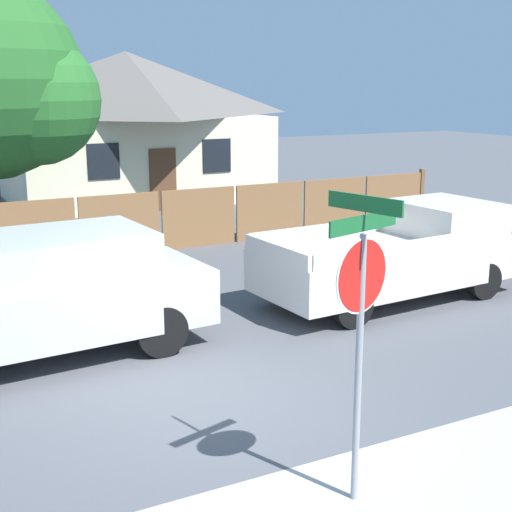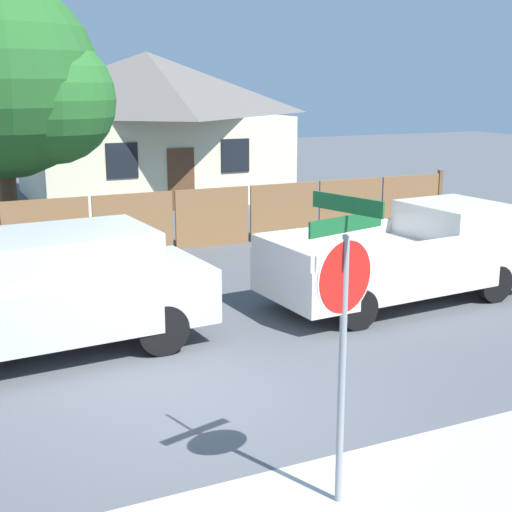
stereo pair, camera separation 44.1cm
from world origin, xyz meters
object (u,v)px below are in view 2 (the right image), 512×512
Objects in this scene: house at (149,122)px; orange_pickup at (408,256)px; stop_sign at (344,302)px; red_suv at (41,290)px; oak_tree at (10,84)px.

orange_pickup is at bearing -87.54° from house.
red_suv is at bearing 95.48° from stop_sign.
red_suv is 0.97× the size of orange_pickup.
stop_sign is at bearing -135.79° from orange_pickup.
stop_sign is (2.00, -5.24, 1.03)m from red_suv.
oak_tree is 9.99m from orange_pickup.
orange_pickup is at bearing 32.80° from stop_sign.
red_suv is at bearing -112.56° from house.
oak_tree is at bearing 81.20° from red_suv.
house is at bearing 53.29° from oak_tree.
red_suv is 6.70m from orange_pickup.
oak_tree is 2.11× the size of stop_sign.
house is at bearing 63.44° from red_suv.
stop_sign is at bearing -101.59° from house.
oak_tree reaches higher than orange_pickup.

